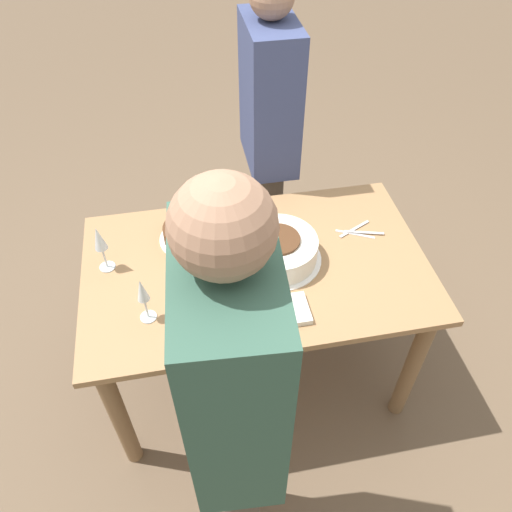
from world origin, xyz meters
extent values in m
plane|color=brown|center=(0.00, 0.00, 0.00)|extent=(12.00, 12.00, 0.00)
cube|color=#9E754C|center=(0.00, 0.00, 0.76)|extent=(1.39, 0.84, 0.03)
cylinder|color=brown|center=(-0.62, -0.35, 0.37)|extent=(0.07, 0.07, 0.74)
cylinder|color=brown|center=(0.62, -0.35, 0.37)|extent=(0.07, 0.07, 0.74)
cylinder|color=brown|center=(-0.62, 0.35, 0.37)|extent=(0.07, 0.07, 0.74)
cylinder|color=brown|center=(0.62, 0.35, 0.37)|extent=(0.07, 0.07, 0.74)
cylinder|color=white|center=(-0.09, -0.02, 0.77)|extent=(0.36, 0.36, 0.01)
cylinder|color=silver|center=(-0.09, -0.02, 0.83)|extent=(0.32, 0.32, 0.10)
cylinder|color=#4C2D19|center=(-0.09, -0.02, 0.88)|extent=(0.18, 0.18, 0.01)
cylinder|color=white|center=(0.24, -0.20, 0.77)|extent=(0.27, 0.27, 0.01)
cylinder|color=#4C2D19|center=(0.24, -0.20, 0.81)|extent=(0.23, 0.23, 0.06)
cylinder|color=silver|center=(0.24, -0.20, 0.85)|extent=(0.13, 0.13, 0.01)
cylinder|color=silver|center=(0.59, -0.10, 0.77)|extent=(0.06, 0.06, 0.00)
cylinder|color=silver|center=(0.59, -0.10, 0.83)|extent=(0.01, 0.01, 0.11)
cone|color=silver|center=(0.59, -0.10, 0.93)|extent=(0.05, 0.05, 0.10)
cylinder|color=silver|center=(0.44, 0.19, 0.77)|extent=(0.06, 0.06, 0.00)
cylinder|color=silver|center=(0.44, 0.19, 0.83)|extent=(0.01, 0.01, 0.10)
cone|color=silver|center=(0.44, 0.19, 0.93)|extent=(0.04, 0.04, 0.10)
cylinder|color=silver|center=(0.19, 0.14, 0.77)|extent=(0.07, 0.07, 0.00)
cylinder|color=silver|center=(0.19, 0.14, 0.82)|extent=(0.01, 0.01, 0.09)
cone|color=silver|center=(0.19, 0.14, 0.92)|extent=(0.04, 0.04, 0.11)
cube|color=silver|center=(-0.45, -0.10, 0.77)|extent=(0.16, 0.09, 0.00)
cube|color=silver|center=(-0.46, -0.13, 0.78)|extent=(0.16, 0.09, 0.00)
cube|color=silver|center=(-0.49, -0.09, 0.78)|extent=(0.17, 0.06, 0.00)
cube|color=silver|center=(-0.07, 0.26, 0.78)|extent=(0.15, 0.14, 0.02)
cylinder|color=#4C4238|center=(-0.19, -0.79, 0.40)|extent=(0.11, 0.11, 0.80)
cylinder|color=#4C4238|center=(-0.19, -0.57, 0.40)|extent=(0.11, 0.11, 0.80)
cube|color=#38426B|center=(-0.19, -0.68, 1.13)|extent=(0.22, 0.40, 0.67)
cylinder|color=#4C4238|center=(0.19, 0.62, 0.43)|extent=(0.11, 0.11, 0.86)
cube|color=#335647|center=(0.20, 0.73, 1.21)|extent=(0.25, 0.41, 0.71)
sphere|color=#997056|center=(0.20, 0.73, 1.67)|extent=(0.20, 0.20, 0.20)
camera|label=1|loc=(0.26, 1.36, 2.24)|focal=35.00mm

